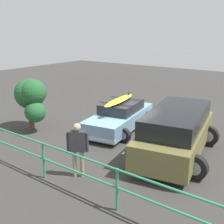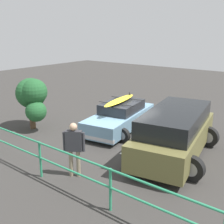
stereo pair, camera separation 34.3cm
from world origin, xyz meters
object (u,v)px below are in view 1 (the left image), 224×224
suv_car (177,131)px  person_bystander (78,145)px  bush_near_left (31,95)px  sedan_car (120,116)px

suv_car → person_bystander: (1.78, 3.20, 0.14)m
suv_car → person_bystander: size_ratio=2.99×
suv_car → person_bystander: person_bystander is taller
bush_near_left → sedan_car: bearing=-144.3°
person_bystander → bush_near_left: (4.58, -2.03, 0.53)m
sedan_car → suv_car: bearing=160.3°
sedan_car → person_bystander: bearing=107.7°
sedan_car → bush_near_left: (3.20, 2.30, 0.96)m
person_bystander → sedan_car: bearing=-72.3°
sedan_car → suv_car: 3.37m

